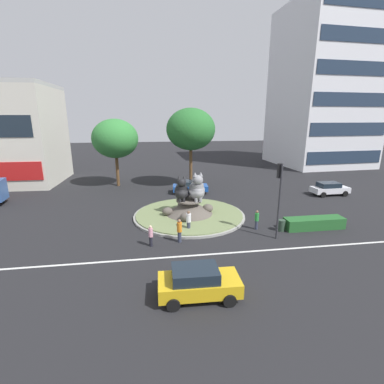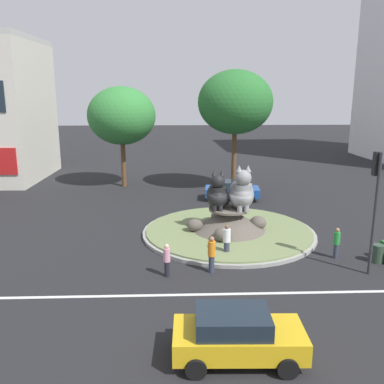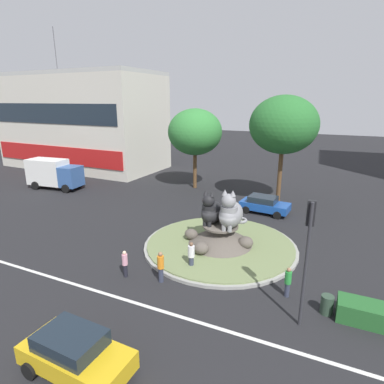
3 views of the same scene
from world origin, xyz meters
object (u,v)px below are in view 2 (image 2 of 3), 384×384
at_px(cat_statue_black, 218,194).
at_px(sedan_on_far_lane, 237,335).
at_px(litter_bin, 378,254).
at_px(broadleaf_tree_behind_island, 235,102).
at_px(cat_statue_grey, 242,192).
at_px(pedestrian_pink_shirt, 167,259).
at_px(traffic_light_mast, 376,191).
at_px(hatchback_near_shophouse, 231,190).
at_px(pedestrian_green_shirt, 336,242).
at_px(pedestrian_orange_shirt, 212,254).
at_px(second_tree_near_tower, 122,116).
at_px(pedestrian_white_shirt, 227,240).

relative_size(cat_statue_black, sedan_on_far_lane, 0.57).
bearing_deg(litter_bin, broadleaf_tree_behind_island, 107.80).
height_order(cat_statue_grey, pedestrian_pink_shirt, cat_statue_grey).
distance_m(cat_statue_black, pedestrian_pink_shirt, 6.57).
distance_m(traffic_light_mast, hatchback_near_shophouse, 14.58).
height_order(sedan_on_far_lane, hatchback_near_shophouse, sedan_on_far_lane).
xyz_separation_m(traffic_light_mast, broadleaf_tree_behind_island, (-3.96, 16.75, 3.39)).
bearing_deg(traffic_light_mast, sedan_on_far_lane, 122.32).
xyz_separation_m(cat_statue_black, broadleaf_tree_behind_island, (2.44, 11.06, 4.86)).
bearing_deg(pedestrian_green_shirt, traffic_light_mast, -134.05).
bearing_deg(cat_statue_black, pedestrian_orange_shirt, -4.40).
bearing_deg(cat_statue_black, broadleaf_tree_behind_island, 171.34).
bearing_deg(pedestrian_pink_shirt, pedestrian_orange_shirt, -174.57).
height_order(second_tree_near_tower, pedestrian_pink_shirt, second_tree_near_tower).
distance_m(cat_statue_black, sedan_on_far_lane, 11.89).
relative_size(traffic_light_mast, litter_bin, 6.23).
distance_m(second_tree_near_tower, hatchback_near_shophouse, 11.44).
height_order(pedestrian_green_shirt, pedestrian_pink_shirt, pedestrian_green_shirt).
xyz_separation_m(cat_statue_grey, pedestrian_pink_shirt, (-4.17, -5.57, -1.69)).
xyz_separation_m(cat_statue_grey, broadleaf_tree_behind_island, (1.08, 11.21, 4.75)).
height_order(cat_statue_black, pedestrian_white_shirt, cat_statue_black).
distance_m(pedestrian_orange_shirt, pedestrian_pink_shirt, 2.08).
height_order(broadleaf_tree_behind_island, hatchback_near_shophouse, broadleaf_tree_behind_island).
bearing_deg(cat_statue_grey, sedan_on_far_lane, -9.89).
height_order(cat_statue_grey, traffic_light_mast, traffic_light_mast).
height_order(hatchback_near_shophouse, litter_bin, hatchback_near_shophouse).
xyz_separation_m(broadleaf_tree_behind_island, pedestrian_green_shirt, (3.15, -14.96, -6.43)).
bearing_deg(hatchback_near_shophouse, litter_bin, -60.56).
bearing_deg(pedestrian_green_shirt, litter_bin, -86.38).
height_order(cat_statue_black, pedestrian_pink_shirt, cat_statue_black).
xyz_separation_m(cat_statue_black, second_tree_near_tower, (-6.95, 12.82, 3.70)).
height_order(cat_statue_grey, sedan_on_far_lane, cat_statue_grey).
bearing_deg(litter_bin, cat_statue_black, 148.84).
relative_size(cat_statue_grey, traffic_light_mast, 0.47).
xyz_separation_m(cat_statue_black, traffic_light_mast, (6.40, -5.69, 1.47)).
xyz_separation_m(traffic_light_mast, pedestrian_white_shirt, (-6.25, 2.21, -3.00)).
bearing_deg(pedestrian_green_shirt, pedestrian_white_shirt, 106.92).
height_order(second_tree_near_tower, hatchback_near_shophouse, second_tree_near_tower).
height_order(pedestrian_green_shirt, pedestrian_white_shirt, pedestrian_white_shirt).
distance_m(broadleaf_tree_behind_island, pedestrian_orange_shirt, 17.88).
xyz_separation_m(traffic_light_mast, second_tree_near_tower, (-13.35, 18.50, 2.23)).
distance_m(sedan_on_far_lane, litter_bin, 10.79).
bearing_deg(pedestrian_pink_shirt, sedan_on_far_lane, 105.97).
bearing_deg(pedestrian_white_shirt, pedestrian_green_shirt, -39.95).
relative_size(pedestrian_green_shirt, pedestrian_orange_shirt, 0.91).
height_order(cat_statue_black, broadleaf_tree_behind_island, broadleaf_tree_behind_island).
height_order(broadleaf_tree_behind_island, litter_bin, broadleaf_tree_behind_island).
relative_size(pedestrian_white_shirt, pedestrian_pink_shirt, 1.09).
height_order(broadleaf_tree_behind_island, pedestrian_orange_shirt, broadleaf_tree_behind_island).
height_order(second_tree_near_tower, litter_bin, second_tree_near_tower).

